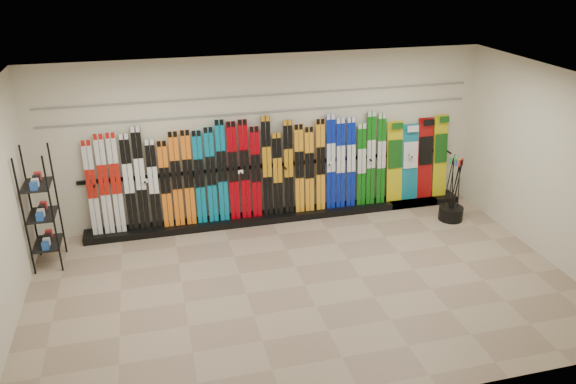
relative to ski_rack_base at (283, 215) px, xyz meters
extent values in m
plane|color=gray|center=(-0.22, -2.28, -0.06)|extent=(8.00, 8.00, 0.00)
plane|color=beige|center=(-0.22, 0.22, 1.44)|extent=(8.00, 0.00, 8.00)
plane|color=beige|center=(3.78, -2.28, 1.44)|extent=(0.00, 5.00, 5.00)
plane|color=silver|center=(-0.22, -2.28, 2.94)|extent=(8.00, 8.00, 0.00)
cube|color=black|center=(0.00, 0.00, 0.00)|extent=(8.00, 0.40, 0.12)
cube|color=silver|center=(-3.27, 0.03, 0.88)|extent=(0.17, 0.18, 1.65)
cube|color=silver|center=(-3.07, 0.04, 0.93)|extent=(0.17, 0.19, 1.74)
cube|color=silver|center=(-2.88, 0.04, 0.93)|extent=(0.17, 0.19, 1.75)
cube|color=black|center=(-2.67, 0.03, 0.91)|extent=(0.17, 0.18, 1.71)
cube|color=black|center=(-2.47, 0.04, 0.97)|extent=(0.17, 0.19, 1.82)
cube|color=black|center=(-2.27, 0.03, 0.85)|extent=(0.17, 0.17, 1.58)
cube|color=orange|center=(-2.07, 0.03, 0.83)|extent=(0.17, 0.17, 1.54)
cube|color=orange|center=(-1.88, 0.03, 0.90)|extent=(0.17, 0.18, 1.69)
cube|color=orange|center=(-1.67, 0.03, 0.91)|extent=(0.17, 0.18, 1.69)
cube|color=#057299|center=(-1.48, 0.03, 0.89)|extent=(0.17, 0.18, 1.67)
cube|color=#057299|center=(-1.28, 0.03, 0.92)|extent=(0.17, 0.18, 1.71)
cube|color=#057299|center=(-1.08, 0.04, 0.97)|extent=(0.17, 0.20, 1.83)
cube|color=#A0000A|center=(-0.88, 0.04, 0.95)|extent=(0.17, 0.19, 1.78)
cube|color=#A0000A|center=(-0.68, 0.04, 0.96)|extent=(0.17, 0.19, 1.80)
cube|color=#A0000A|center=(-0.48, 0.03, 0.89)|extent=(0.17, 0.18, 1.67)
cube|color=black|center=(-0.27, 0.04, 0.98)|extent=(0.17, 0.20, 1.84)
cube|color=black|center=(-0.08, 0.02, 0.82)|extent=(0.17, 0.17, 1.53)
cube|color=black|center=(0.12, 0.04, 0.93)|extent=(0.17, 0.19, 1.74)
cube|color=orange|center=(0.33, 0.03, 0.88)|extent=(0.17, 0.18, 1.65)
cube|color=orange|center=(0.52, 0.03, 0.85)|extent=(0.17, 0.17, 1.58)
cube|color=orange|center=(0.73, 0.03, 0.92)|extent=(0.17, 0.18, 1.71)
cube|color=#081C9D|center=(0.93, 0.04, 0.95)|extent=(0.17, 0.19, 1.79)
cube|color=#081C9D|center=(1.12, 0.03, 0.91)|extent=(0.17, 0.18, 1.70)
cube|color=#081C9D|center=(1.32, 0.03, 0.91)|extent=(0.17, 0.18, 1.71)
cube|color=#0E6111|center=(1.53, 0.03, 0.85)|extent=(0.17, 0.17, 1.57)
cube|color=#0E6111|center=(1.72, 0.04, 0.95)|extent=(0.17, 0.19, 1.79)
cube|color=#0E6111|center=(1.93, 0.04, 0.93)|extent=(0.17, 0.19, 1.73)
cube|color=gold|center=(2.23, 0.08, 0.83)|extent=(0.31, 0.24, 1.54)
cube|color=#14728C|center=(2.54, 0.07, 0.79)|extent=(0.33, 0.23, 1.47)
cube|color=#990C0C|center=(2.87, 0.08, 0.84)|extent=(0.31, 0.24, 1.56)
cube|color=gold|center=(3.19, 0.08, 0.86)|extent=(0.28, 0.25, 1.60)
cube|color=black|center=(-3.97, -0.63, 0.89)|extent=(0.40, 0.60, 1.90)
cylinder|color=black|center=(3.00, -0.82, 0.07)|extent=(0.44, 0.44, 0.25)
cylinder|color=black|center=(3.10, -0.84, 0.55)|extent=(0.13, 0.05, 1.18)
cylinder|color=black|center=(2.99, -0.85, 0.55)|extent=(0.09, 0.13, 1.18)
cylinder|color=black|center=(2.96, -0.86, 0.55)|extent=(0.06, 0.14, 1.18)
cylinder|color=black|center=(3.03, -0.67, 0.55)|extent=(0.10, 0.13, 1.17)
cylinder|color=black|center=(3.00, -0.90, 0.55)|extent=(0.15, 0.03, 1.17)
cylinder|color=black|center=(3.03, -0.88, 0.55)|extent=(0.05, 0.09, 1.18)
cylinder|color=black|center=(2.99, -0.84, 0.55)|extent=(0.13, 0.02, 1.18)
cylinder|color=black|center=(2.91, -0.75, 0.55)|extent=(0.11, 0.04, 1.18)
cube|color=gray|center=(-0.22, 0.20, 1.94)|extent=(7.60, 0.02, 0.03)
cube|color=gray|center=(-0.22, 0.20, 2.24)|extent=(7.60, 0.02, 0.03)
camera|label=1|loc=(-2.26, -9.12, 4.58)|focal=35.00mm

